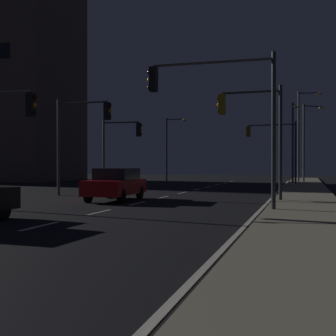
{
  "coord_description": "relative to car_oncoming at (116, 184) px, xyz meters",
  "views": [
    {
      "loc": [
        7.18,
        -2.65,
        1.76
      ],
      "look_at": [
        0.96,
        18.63,
        1.58
      ],
      "focal_mm": 49.9,
      "sensor_mm": 36.0,
      "label": 1
    }
  ],
  "objects": [
    {
      "name": "street_lamp_median",
      "position": [
        7.79,
        22.88,
        3.62
      ],
      "size": [
        0.58,
        1.56,
        7.19
      ],
      "color": "#4C4C51",
      "rests_on": "sidewalk_right"
    },
    {
      "name": "street_lamp_far_end",
      "position": [
        -4.84,
        26.4,
        3.25
      ],
      "size": [
        2.34,
        0.36,
        6.65
      ],
      "color": "#4C4C51",
      "rests_on": "ground"
    },
    {
      "name": "sidewalk_right",
      "position": [
        8.83,
        -0.77,
        -0.75
      ],
      "size": [
        2.89,
        77.0,
        0.14
      ],
      "primitive_type": "cube",
      "color": "gray",
      "rests_on": "ground"
    },
    {
      "name": "traffic_light_far_right",
      "position": [
        6.45,
        0.83,
        2.94
      ],
      "size": [
        3.02,
        0.35,
        5.21
      ],
      "color": "#2D3033",
      "rests_on": "sidewalk_right"
    },
    {
      "name": "street_lamp_corner",
      "position": [
        8.55,
        24.46,
        4.32
      ],
      "size": [
        2.2,
        0.57,
        8.43
      ],
      "color": "#4C4C51",
      "rests_on": "sidewalk_right"
    },
    {
      "name": "car_oncoming",
      "position": [
        0.0,
        0.0,
        0.0
      ],
      "size": [
        2.03,
        4.48,
        1.57
      ],
      "color": "#B71414",
      "rests_on": "ground"
    },
    {
      "name": "lane_markings_center",
      "position": [
        1.57,
        2.73,
        -0.82
      ],
      "size": [
        0.14,
        50.0,
        0.01
      ],
      "color": "silver",
      "rests_on": "ground"
    },
    {
      "name": "traffic_light_far_left",
      "position": [
        6.14,
        20.96,
        3.11
      ],
      "size": [
        4.42,
        0.85,
        5.34
      ],
      "color": "#38383D",
      "rests_on": "sidewalk_right"
    },
    {
      "name": "traffic_light_near_right",
      "position": [
        -3.17,
        2.53,
        2.97
      ],
      "size": [
        3.41,
        0.46,
        5.42
      ],
      "color": "#4C4C51",
      "rests_on": "ground"
    },
    {
      "name": "lane_edge_line",
      "position": [
        7.14,
        4.23,
        -0.82
      ],
      "size": [
        0.14,
        53.0,
        0.01
      ],
      "color": "silver",
      "rests_on": "ground"
    },
    {
      "name": "street_lamp_across_street",
      "position": [
        9.02,
        25.0,
        3.74
      ],
      "size": [
        2.01,
        1.6,
        7.28
      ],
      "color": "#4C4C51",
      "rests_on": "sidewalk_right"
    },
    {
      "name": "traffic_light_mid_right",
      "position": [
        5.62,
        -3.67,
        3.37
      ],
      "size": [
        4.9,
        0.34,
        5.69
      ],
      "color": "#2D3033",
      "rests_on": "sidewalk_right"
    },
    {
      "name": "ground_plane",
      "position": [
        1.57,
        -0.77,
        -0.82
      ],
      "size": [
        112.0,
        112.0,
        0.0
      ],
      "primitive_type": "plane",
      "color": "black",
      "rests_on": "ground"
    },
    {
      "name": "traffic_light_near_left",
      "position": [
        -3.67,
        9.61,
        2.63
      ],
      "size": [
        2.91,
        0.43,
        4.96
      ],
      "color": "#4C4C51",
      "rests_on": "ground"
    }
  ]
}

